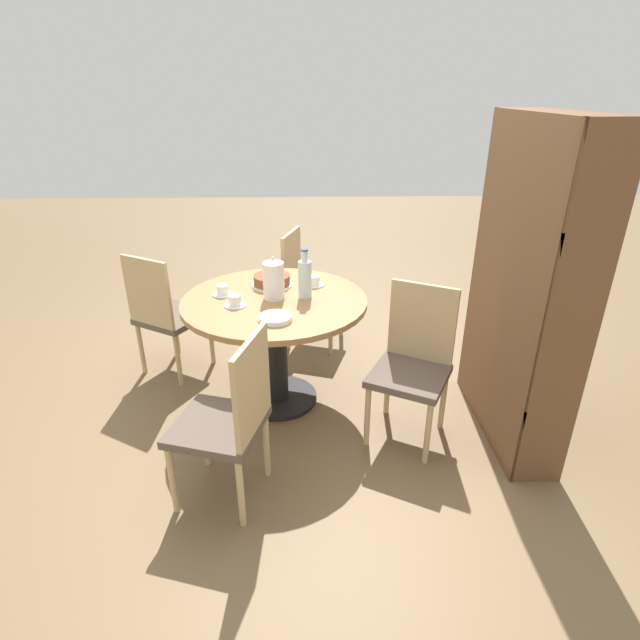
{
  "coord_description": "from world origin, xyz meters",
  "views": [
    {
      "loc": [
        2.89,
        0.2,
        1.95
      ],
      "look_at": [
        0.0,
        0.29,
        0.6
      ],
      "focal_mm": 28.0,
      "sensor_mm": 36.0,
      "label": 1
    }
  ],
  "objects_px": {
    "cup_b": "(223,291)",
    "chair_b": "(229,418)",
    "coffee_pot": "(274,279)",
    "cake_main": "(272,281)",
    "chair_a": "(165,313)",
    "chair_d": "(307,287)",
    "cup_a": "(235,302)",
    "chair_c": "(413,362)",
    "cup_c": "(314,282)",
    "bookshelf": "(523,290)",
    "water_bottle": "(305,278)"
  },
  "relations": [
    {
      "from": "cup_b",
      "to": "chair_b",
      "type": "bearing_deg",
      "value": 8.88
    },
    {
      "from": "coffee_pot",
      "to": "cake_main",
      "type": "bearing_deg",
      "value": -172.2
    },
    {
      "from": "chair_a",
      "to": "chair_b",
      "type": "xyz_separation_m",
      "value": [
        1.27,
        0.63,
        0.0
      ]
    },
    {
      "from": "chair_d",
      "to": "cup_a",
      "type": "relative_size",
      "value": 6.84
    },
    {
      "from": "chair_b",
      "to": "cake_main",
      "type": "distance_m",
      "value": 1.15
    },
    {
      "from": "chair_c",
      "to": "cup_c",
      "type": "bearing_deg",
      "value": 162.37
    },
    {
      "from": "coffee_pot",
      "to": "cup_c",
      "type": "distance_m",
      "value": 0.34
    },
    {
      "from": "bookshelf",
      "to": "cup_c",
      "type": "height_order",
      "value": "bookshelf"
    },
    {
      "from": "cup_c",
      "to": "chair_d",
      "type": "bearing_deg",
      "value": -175.99
    },
    {
      "from": "chair_b",
      "to": "coffee_pot",
      "type": "xyz_separation_m",
      "value": [
        -0.89,
        0.18,
        0.39
      ]
    },
    {
      "from": "chair_c",
      "to": "bookshelf",
      "type": "relative_size",
      "value": 0.5
    },
    {
      "from": "cup_b",
      "to": "chair_c",
      "type": "bearing_deg",
      "value": 69.64
    },
    {
      "from": "chair_d",
      "to": "bookshelf",
      "type": "distance_m",
      "value": 1.76
    },
    {
      "from": "chair_b",
      "to": "coffee_pot",
      "type": "relative_size",
      "value": 3.41
    },
    {
      "from": "chair_c",
      "to": "water_bottle",
      "type": "distance_m",
      "value": 0.83
    },
    {
      "from": "chair_c",
      "to": "cup_b",
      "type": "distance_m",
      "value": 1.27
    },
    {
      "from": "cup_a",
      "to": "cup_b",
      "type": "xyz_separation_m",
      "value": [
        -0.18,
        -0.1,
        0.0
      ]
    },
    {
      "from": "coffee_pot",
      "to": "water_bottle",
      "type": "height_order",
      "value": "water_bottle"
    },
    {
      "from": "bookshelf",
      "to": "cup_a",
      "type": "bearing_deg",
      "value": 82.37
    },
    {
      "from": "chair_b",
      "to": "bookshelf",
      "type": "xyz_separation_m",
      "value": [
        -0.55,
        1.59,
        0.43
      ]
    },
    {
      "from": "chair_c",
      "to": "cup_b",
      "type": "bearing_deg",
      "value": -172.59
    },
    {
      "from": "cake_main",
      "to": "cup_c",
      "type": "relative_size",
      "value": 1.98
    },
    {
      "from": "coffee_pot",
      "to": "cup_a",
      "type": "distance_m",
      "value": 0.28
    },
    {
      "from": "chair_d",
      "to": "coffee_pot",
      "type": "xyz_separation_m",
      "value": [
        0.87,
        -0.21,
        0.39
      ]
    },
    {
      "from": "water_bottle",
      "to": "cup_a",
      "type": "height_order",
      "value": "water_bottle"
    },
    {
      "from": "water_bottle",
      "to": "cup_c",
      "type": "xyz_separation_m",
      "value": [
        -0.21,
        0.06,
        -0.1
      ]
    },
    {
      "from": "chair_a",
      "to": "water_bottle",
      "type": "distance_m",
      "value": 1.14
    },
    {
      "from": "chair_a",
      "to": "cup_b",
      "type": "relative_size",
      "value": 6.84
    },
    {
      "from": "chair_c",
      "to": "bookshelf",
      "type": "bearing_deg",
      "value": 30.63
    },
    {
      "from": "chair_a",
      "to": "cake_main",
      "type": "bearing_deg",
      "value": -162.1
    },
    {
      "from": "chair_a",
      "to": "cake_main",
      "type": "distance_m",
      "value": 0.85
    },
    {
      "from": "bookshelf",
      "to": "cup_b",
      "type": "distance_m",
      "value": 1.79
    },
    {
      "from": "water_bottle",
      "to": "chair_c",
      "type": "bearing_deg",
      "value": 59.46
    },
    {
      "from": "cup_a",
      "to": "cup_b",
      "type": "relative_size",
      "value": 1.0
    },
    {
      "from": "chair_c",
      "to": "cup_b",
      "type": "relative_size",
      "value": 6.84
    },
    {
      "from": "water_bottle",
      "to": "cup_b",
      "type": "bearing_deg",
      "value": -96.11
    },
    {
      "from": "chair_a",
      "to": "chair_c",
      "type": "height_order",
      "value": "same"
    },
    {
      "from": "chair_a",
      "to": "cup_a",
      "type": "bearing_deg",
      "value": 169.3
    },
    {
      "from": "cup_b",
      "to": "chair_d",
      "type": "bearing_deg",
      "value": 146.23
    },
    {
      "from": "cake_main",
      "to": "cup_a",
      "type": "distance_m",
      "value": 0.39
    },
    {
      "from": "chair_d",
      "to": "cup_c",
      "type": "distance_m",
      "value": 0.72
    },
    {
      "from": "chair_d",
      "to": "chair_b",
      "type": "bearing_deg",
      "value": -174.82
    },
    {
      "from": "chair_c",
      "to": "bookshelf",
      "type": "height_order",
      "value": "bookshelf"
    },
    {
      "from": "chair_c",
      "to": "coffee_pot",
      "type": "bearing_deg",
      "value": -176.1
    },
    {
      "from": "chair_b",
      "to": "bookshelf",
      "type": "height_order",
      "value": "bookshelf"
    },
    {
      "from": "chair_c",
      "to": "chair_a",
      "type": "bearing_deg",
      "value": -176.89
    },
    {
      "from": "chair_c",
      "to": "coffee_pot",
      "type": "distance_m",
      "value": 0.98
    },
    {
      "from": "chair_a",
      "to": "chair_d",
      "type": "distance_m",
      "value": 1.13
    },
    {
      "from": "bookshelf",
      "to": "cup_c",
      "type": "xyz_separation_m",
      "value": [
        -0.55,
        -1.16,
        -0.15
      ]
    },
    {
      "from": "bookshelf",
      "to": "coffee_pot",
      "type": "distance_m",
      "value": 1.45
    }
  ]
}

